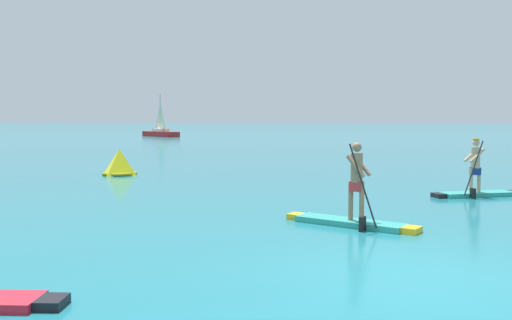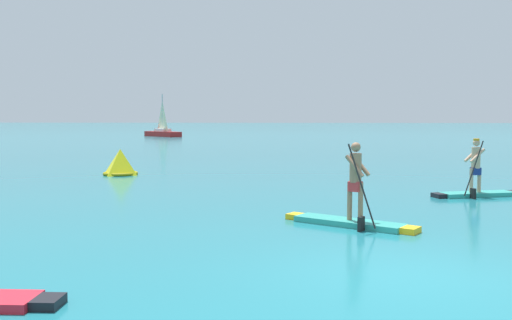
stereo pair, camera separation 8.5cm
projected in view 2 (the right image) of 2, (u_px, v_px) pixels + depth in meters
name	position (u px, v px, depth m)	size (l,w,h in m)	color
ground	(409.00, 274.00, 8.69)	(440.00, 440.00, 0.00)	#1E727F
paddleboarder_mid_center	(352.00, 209.00, 12.50)	(2.89, 1.97, 1.86)	teal
paddleboarder_far_right	(476.00, 185.00, 17.15)	(2.86, 1.33, 1.76)	teal
race_marker_buoy	(120.00, 163.00, 23.56)	(1.51, 1.51, 1.08)	yellow
sailboat_left_horizon	(163.00, 131.00, 69.60)	(5.53, 5.53, 5.19)	#A51E1E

